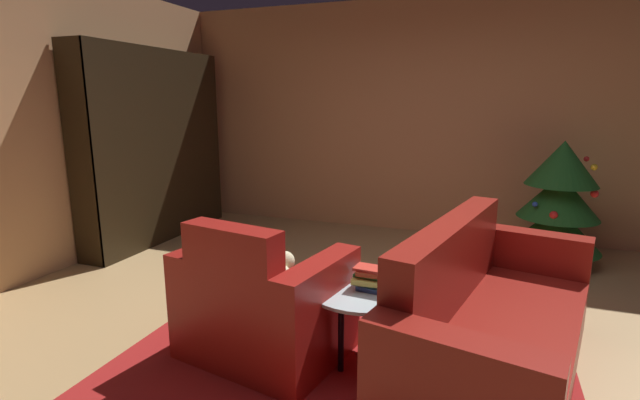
{
  "coord_description": "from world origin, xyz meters",
  "views": [
    {
      "loc": [
        0.59,
        -2.71,
        1.58
      ],
      "look_at": [
        -0.47,
        0.18,
        0.91
      ],
      "focal_mm": 25.93,
      "sensor_mm": 36.0,
      "label": 1
    }
  ],
  "objects_px": {
    "armchair_red": "(263,306)",
    "coffee_table": "(364,294)",
    "couch_red": "(490,329)",
    "decorated_tree": "(559,201)",
    "bookshelf_unit": "(164,146)",
    "bottle_on_table": "(397,271)",
    "book_stack_on_table": "(372,278)"
  },
  "relations": [
    {
      "from": "armchair_red",
      "to": "coffee_table",
      "type": "distance_m",
      "value": 0.64
    },
    {
      "from": "couch_red",
      "to": "decorated_tree",
      "type": "distance_m",
      "value": 2.39
    },
    {
      "from": "bookshelf_unit",
      "to": "armchair_red",
      "type": "distance_m",
      "value": 3.12
    },
    {
      "from": "couch_red",
      "to": "coffee_table",
      "type": "distance_m",
      "value": 0.74
    },
    {
      "from": "coffee_table",
      "to": "bottle_on_table",
      "type": "distance_m",
      "value": 0.24
    },
    {
      "from": "couch_red",
      "to": "coffee_table",
      "type": "height_order",
      "value": "couch_red"
    },
    {
      "from": "coffee_table",
      "to": "book_stack_on_table",
      "type": "height_order",
      "value": "book_stack_on_table"
    },
    {
      "from": "armchair_red",
      "to": "decorated_tree",
      "type": "xyz_separation_m",
      "value": [
        1.92,
        2.5,
        0.3
      ]
    },
    {
      "from": "bookshelf_unit",
      "to": "bottle_on_table",
      "type": "xyz_separation_m",
      "value": [
        3.07,
        -1.79,
        -0.48
      ]
    },
    {
      "from": "armchair_red",
      "to": "bottle_on_table",
      "type": "bearing_deg",
      "value": 15.0
    },
    {
      "from": "book_stack_on_table",
      "to": "bottle_on_table",
      "type": "distance_m",
      "value": 0.16
    },
    {
      "from": "bookshelf_unit",
      "to": "decorated_tree",
      "type": "relative_size",
      "value": 1.76
    },
    {
      "from": "couch_red",
      "to": "bottle_on_table",
      "type": "height_order",
      "value": "couch_red"
    },
    {
      "from": "coffee_table",
      "to": "bottle_on_table",
      "type": "bearing_deg",
      "value": 16.82
    },
    {
      "from": "bookshelf_unit",
      "to": "bottle_on_table",
      "type": "distance_m",
      "value": 3.59
    },
    {
      "from": "armchair_red",
      "to": "coffee_table",
      "type": "height_order",
      "value": "armchair_red"
    },
    {
      "from": "couch_red",
      "to": "bookshelf_unit",
      "type": "bearing_deg",
      "value": 153.45
    },
    {
      "from": "bottle_on_table",
      "to": "decorated_tree",
      "type": "relative_size",
      "value": 0.21
    },
    {
      "from": "coffee_table",
      "to": "bottle_on_table",
      "type": "relative_size",
      "value": 2.79
    },
    {
      "from": "coffee_table",
      "to": "book_stack_on_table",
      "type": "xyz_separation_m",
      "value": [
        0.05,
        -0.02,
        0.12
      ]
    },
    {
      "from": "bookshelf_unit",
      "to": "coffee_table",
      "type": "bearing_deg",
      "value": -32.64
    },
    {
      "from": "decorated_tree",
      "to": "couch_red",
      "type": "bearing_deg",
      "value": -104.37
    },
    {
      "from": "couch_red",
      "to": "coffee_table",
      "type": "relative_size",
      "value": 2.86
    },
    {
      "from": "decorated_tree",
      "to": "bookshelf_unit",
      "type": "bearing_deg",
      "value": -173.29
    },
    {
      "from": "coffee_table",
      "to": "decorated_tree",
      "type": "bearing_deg",
      "value": 60.67
    },
    {
      "from": "book_stack_on_table",
      "to": "decorated_tree",
      "type": "bearing_deg",
      "value": 61.86
    },
    {
      "from": "bottle_on_table",
      "to": "coffee_table",
      "type": "bearing_deg",
      "value": -163.18
    },
    {
      "from": "coffee_table",
      "to": "book_stack_on_table",
      "type": "bearing_deg",
      "value": -22.29
    },
    {
      "from": "bookshelf_unit",
      "to": "book_stack_on_table",
      "type": "distance_m",
      "value": 3.52
    },
    {
      "from": "bookshelf_unit",
      "to": "coffee_table",
      "type": "xyz_separation_m",
      "value": [
        2.88,
        -1.85,
        -0.63
      ]
    },
    {
      "from": "bottle_on_table",
      "to": "couch_red",
      "type": "bearing_deg",
      "value": -1.45
    },
    {
      "from": "coffee_table",
      "to": "bottle_on_table",
      "type": "xyz_separation_m",
      "value": [
        0.19,
        0.06,
        0.15
      ]
    }
  ]
}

